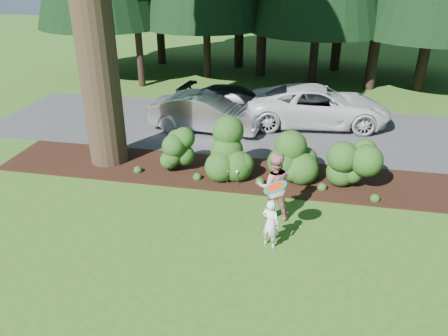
% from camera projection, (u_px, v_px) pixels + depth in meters
% --- Properties ---
extents(ground, '(80.00, 80.00, 0.00)m').
position_uv_depth(ground, '(221.00, 231.00, 11.22)').
color(ground, '#285E1B').
rests_on(ground, ground).
extents(mulch_bed, '(16.00, 2.50, 0.05)m').
position_uv_depth(mulch_bed, '(241.00, 174.00, 14.07)').
color(mulch_bed, black).
rests_on(mulch_bed, ground).
extents(driveway, '(22.00, 6.00, 0.03)m').
position_uv_depth(driveway, '(258.00, 128.00, 17.82)').
color(driveway, '#38383A').
rests_on(driveway, ground).
extents(shrub_row, '(6.53, 1.60, 1.61)m').
position_uv_depth(shrub_row, '(266.00, 155.00, 13.49)').
color(shrub_row, '#214816').
rests_on(shrub_row, ground).
extents(lily_cluster, '(0.69, 0.09, 0.57)m').
position_uv_depth(lily_cluster, '(227.00, 172.00, 13.17)').
color(lily_cluster, '#214816').
rests_on(lily_cluster, ground).
extents(car_silver_wagon, '(4.54, 1.93, 1.45)m').
position_uv_depth(car_silver_wagon, '(205.00, 113.00, 17.32)').
color(car_silver_wagon, silver).
rests_on(car_silver_wagon, driveway).
extents(car_white_suv, '(6.04, 3.30, 1.61)m').
position_uv_depth(car_white_suv, '(318.00, 106.00, 17.86)').
color(car_white_suv, silver).
rests_on(car_white_suv, driveway).
extents(car_dark_suv, '(5.02, 2.52, 1.40)m').
position_uv_depth(car_dark_suv, '(236.00, 104.00, 18.37)').
color(car_dark_suv, black).
rests_on(car_dark_suv, driveway).
extents(child, '(0.55, 0.47, 1.27)m').
position_uv_depth(child, '(270.00, 224.00, 10.36)').
color(child, white).
rests_on(child, ground).
extents(adult, '(1.04, 0.89, 1.89)m').
position_uv_depth(adult, '(274.00, 186.00, 11.39)').
color(adult, red).
rests_on(adult, ground).
extents(frisbee, '(0.53, 0.57, 0.25)m').
position_uv_depth(frisbee, '(275.00, 187.00, 9.95)').
color(frisbee, '#198D75').
rests_on(frisbee, ground).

